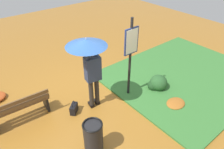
% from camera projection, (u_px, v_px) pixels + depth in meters
% --- Properties ---
extents(ground_plane, '(18.00, 18.00, 0.00)m').
position_uv_depth(ground_plane, '(88.00, 102.00, 5.87)').
color(ground_plane, '#9E6623').
extents(grass_verge, '(4.80, 4.00, 0.05)m').
position_uv_depth(grass_verge, '(184.00, 75.00, 6.94)').
color(grass_verge, '#387533').
rests_on(grass_verge, ground_plane).
extents(person_with_umbrella, '(0.96, 0.96, 2.04)m').
position_uv_depth(person_with_umbrella, '(89.00, 56.00, 4.86)').
color(person_with_umbrella, '#2D2823').
rests_on(person_with_umbrella, ground_plane).
extents(info_sign_post, '(0.44, 0.07, 2.30)m').
position_uv_depth(info_sign_post, '(131.00, 50.00, 5.35)').
color(info_sign_post, black).
rests_on(info_sign_post, ground_plane).
extents(handbag, '(0.32, 0.31, 0.37)m').
position_uv_depth(handbag, '(74.00, 108.00, 5.46)').
color(handbag, black).
rests_on(handbag, ground_plane).
extents(park_bench, '(1.40, 0.43, 0.75)m').
position_uv_depth(park_bench, '(20.00, 108.00, 5.08)').
color(park_bench, black).
rests_on(park_bench, ground_plane).
extents(trash_bin, '(0.42, 0.42, 0.83)m').
position_uv_depth(trash_bin, '(93.00, 138.00, 4.30)').
color(trash_bin, black).
rests_on(trash_bin, ground_plane).
extents(shrub_cluster, '(0.57, 0.52, 0.47)m').
position_uv_depth(shrub_cluster, '(157.00, 83.00, 6.24)').
color(shrub_cluster, '#285628').
rests_on(shrub_cluster, ground_plane).
extents(leaf_pile_near_person, '(0.56, 0.45, 0.12)m').
position_uv_depth(leaf_pile_near_person, '(176.00, 103.00, 5.73)').
color(leaf_pile_near_person, '#A86023').
rests_on(leaf_pile_near_person, ground_plane).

